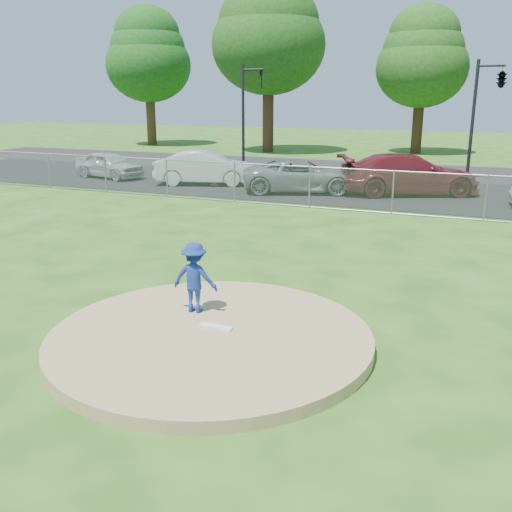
{
  "coord_description": "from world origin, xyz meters",
  "views": [
    {
      "loc": [
        4.05,
        -7.85,
        4.03
      ],
      "look_at": [
        0.0,
        2.0,
        1.0
      ],
      "focal_mm": 40.0,
      "sensor_mm": 36.0,
      "label": 1
    }
  ],
  "objects_px": {
    "tree_left": "(269,30)",
    "pitcher": "(195,278)",
    "tree_center": "(423,56)",
    "parked_car_white": "(206,168)",
    "parked_car_silver": "(109,165)",
    "traffic_signal_center": "(499,81)",
    "parked_car_darkred": "(409,174)",
    "traffic_cone": "(215,177)",
    "tree_far_left": "(148,54)",
    "parked_car_gray": "(302,176)",
    "traffic_signal_left": "(247,107)"
  },
  "relations": [
    {
      "from": "tree_far_left",
      "to": "traffic_cone",
      "type": "bearing_deg",
      "value": -50.56
    },
    {
      "from": "tree_far_left",
      "to": "traffic_signal_center",
      "type": "bearing_deg",
      "value": -22.96
    },
    {
      "from": "traffic_signal_left",
      "to": "pitcher",
      "type": "xyz_separation_m",
      "value": [
        8.07,
        -21.23,
        -2.52
      ]
    },
    {
      "from": "traffic_signal_center",
      "to": "parked_car_darkred",
      "type": "distance_m",
      "value": 7.44
    },
    {
      "from": "tree_far_left",
      "to": "pitcher",
      "type": "bearing_deg",
      "value": -56.53
    },
    {
      "from": "traffic_signal_center",
      "to": "tree_left",
      "type": "bearing_deg",
      "value": 148.98
    },
    {
      "from": "tree_center",
      "to": "pitcher",
      "type": "xyz_separation_m",
      "value": [
        0.31,
        -33.23,
        -5.62
      ]
    },
    {
      "from": "tree_far_left",
      "to": "tree_left",
      "type": "distance_m",
      "value": 11.24
    },
    {
      "from": "parked_car_white",
      "to": "parked_car_gray",
      "type": "xyz_separation_m",
      "value": [
        4.73,
        -0.34,
        -0.07
      ]
    },
    {
      "from": "pitcher",
      "to": "parked_car_darkred",
      "type": "bearing_deg",
      "value": -101.28
    },
    {
      "from": "parked_car_white",
      "to": "parked_car_darkred",
      "type": "bearing_deg",
      "value": -102.88
    },
    {
      "from": "parked_car_gray",
      "to": "parked_car_darkred",
      "type": "distance_m",
      "value": 4.42
    },
    {
      "from": "traffic_signal_left",
      "to": "parked_car_white",
      "type": "xyz_separation_m",
      "value": [
        0.7,
        -6.48,
        -2.59
      ]
    },
    {
      "from": "tree_left",
      "to": "tree_center",
      "type": "distance_m",
      "value": 10.59
    },
    {
      "from": "pitcher",
      "to": "parked_car_white",
      "type": "bearing_deg",
      "value": -68.8
    },
    {
      "from": "traffic_signal_center",
      "to": "parked_car_darkred",
      "type": "xyz_separation_m",
      "value": [
        -3.05,
        -5.64,
        -3.77
      ]
    },
    {
      "from": "tree_center",
      "to": "traffic_cone",
      "type": "distance_m",
      "value": 20.59
    },
    {
      "from": "tree_center",
      "to": "parked_car_gray",
      "type": "distance_m",
      "value": 19.82
    },
    {
      "from": "parked_car_white",
      "to": "parked_car_gray",
      "type": "relative_size",
      "value": 0.93
    },
    {
      "from": "tree_far_left",
      "to": "parked_car_darkred",
      "type": "bearing_deg",
      "value": -35.98
    },
    {
      "from": "tree_center",
      "to": "parked_car_gray",
      "type": "bearing_deg",
      "value": -97.06
    },
    {
      "from": "traffic_signal_left",
      "to": "parked_car_white",
      "type": "relative_size",
      "value": 1.22
    },
    {
      "from": "traffic_cone",
      "to": "parked_car_gray",
      "type": "xyz_separation_m",
      "value": [
        4.24,
        -0.27,
        0.3
      ]
    },
    {
      "from": "tree_center",
      "to": "parked_car_gray",
      "type": "height_order",
      "value": "tree_center"
    },
    {
      "from": "traffic_signal_left",
      "to": "traffic_cone",
      "type": "xyz_separation_m",
      "value": [
        1.2,
        -6.55,
        -2.97
      ]
    },
    {
      "from": "tree_left",
      "to": "traffic_signal_left",
      "type": "bearing_deg",
      "value": -76.04
    },
    {
      "from": "tree_center",
      "to": "parked_car_white",
      "type": "distance_m",
      "value": 20.59
    },
    {
      "from": "tree_left",
      "to": "traffic_signal_center",
      "type": "xyz_separation_m",
      "value": [
        14.97,
        -9.0,
        -3.63
      ]
    },
    {
      "from": "tree_left",
      "to": "traffic_cone",
      "type": "bearing_deg",
      "value": -77.55
    },
    {
      "from": "pitcher",
      "to": "parked_car_white",
      "type": "relative_size",
      "value": 0.28
    },
    {
      "from": "tree_left",
      "to": "parked_car_silver",
      "type": "distance_m",
      "value": 17.32
    },
    {
      "from": "parked_car_darkred",
      "to": "parked_car_white",
      "type": "bearing_deg",
      "value": 70.87
    },
    {
      "from": "tree_left",
      "to": "pitcher",
      "type": "bearing_deg",
      "value": -71.17
    },
    {
      "from": "tree_left",
      "to": "parked_car_white",
      "type": "relative_size",
      "value": 2.72
    },
    {
      "from": "tree_left",
      "to": "parked_car_darkred",
      "type": "height_order",
      "value": "tree_left"
    },
    {
      "from": "traffic_cone",
      "to": "parked_car_darkred",
      "type": "bearing_deg",
      "value": 6.08
    },
    {
      "from": "parked_car_gray",
      "to": "traffic_signal_left",
      "type": "bearing_deg",
      "value": 18.29
    },
    {
      "from": "tree_left",
      "to": "parked_car_gray",
      "type": "xyz_separation_m",
      "value": [
        7.67,
        -15.82,
        -7.54
      ]
    },
    {
      "from": "parked_car_white",
      "to": "tree_center",
      "type": "bearing_deg",
      "value": -39.11
    },
    {
      "from": "pitcher",
      "to": "tree_far_left",
      "type": "bearing_deg",
      "value": -61.9
    },
    {
      "from": "tree_far_left",
      "to": "traffic_signal_center",
      "type": "relative_size",
      "value": 1.92
    },
    {
      "from": "traffic_signal_center",
      "to": "parked_car_silver",
      "type": "relative_size",
      "value": 1.47
    },
    {
      "from": "tree_center",
      "to": "parked_car_silver",
      "type": "xyz_separation_m",
      "value": [
        -12.49,
        -18.37,
        -5.81
      ]
    },
    {
      "from": "tree_left",
      "to": "parked_car_silver",
      "type": "relative_size",
      "value": 3.29
    },
    {
      "from": "traffic_signal_center",
      "to": "parked_car_darkred",
      "type": "bearing_deg",
      "value": -118.35
    },
    {
      "from": "traffic_signal_left",
      "to": "tree_center",
      "type": "bearing_deg",
      "value": 57.1
    },
    {
      "from": "tree_center",
      "to": "traffic_signal_center",
      "type": "relative_size",
      "value": 1.76
    },
    {
      "from": "tree_center",
      "to": "traffic_cone",
      "type": "height_order",
      "value": "tree_center"
    },
    {
      "from": "traffic_signal_left",
      "to": "pitcher",
      "type": "bearing_deg",
      "value": -69.18
    },
    {
      "from": "tree_far_left",
      "to": "parked_car_silver",
      "type": "xyz_separation_m",
      "value": [
        8.51,
        -17.37,
        -6.4
      ]
    }
  ]
}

